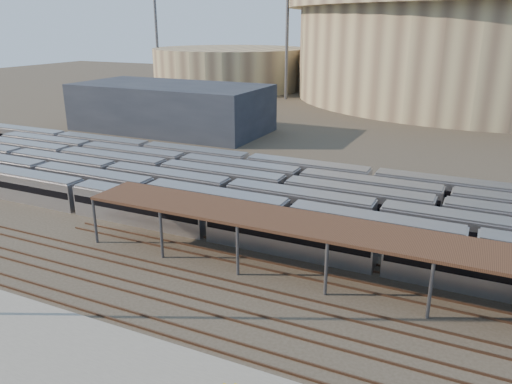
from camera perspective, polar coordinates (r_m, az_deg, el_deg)
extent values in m
plane|color=#383026|center=(51.25, -11.98, -7.77)|extent=(420.00, 420.00, 0.00)
cube|color=#B7B8BC|center=(55.40, -5.35, -3.31)|extent=(112.00, 2.90, 3.60)
cube|color=#B7B8BC|center=(55.72, 3.77, -3.13)|extent=(112.00, 2.90, 3.60)
cube|color=#B7B8BC|center=(63.19, -3.12, -0.43)|extent=(112.00, 2.90, 3.60)
cube|color=#B7B8BC|center=(64.39, 3.34, -0.07)|extent=(112.00, 2.90, 3.60)
cube|color=#B7B8BC|center=(67.96, 5.04, 0.91)|extent=(112.00, 2.90, 3.60)
cube|color=#B7B8BC|center=(75.38, -0.90, 2.78)|extent=(112.00, 2.90, 3.60)
cylinder|color=#505055|center=(56.02, -17.93, -3.16)|extent=(0.30, 0.30, 5.00)
cylinder|color=#505055|center=(59.75, -14.45, -1.46)|extent=(0.30, 0.30, 5.00)
cylinder|color=#505055|center=(50.83, -10.77, -4.81)|extent=(0.30, 0.30, 5.00)
cylinder|color=#505055|center=(54.91, -7.50, -2.81)|extent=(0.30, 0.30, 5.00)
cylinder|color=#505055|center=(46.64, -2.12, -6.70)|extent=(0.30, 0.30, 5.00)
cylinder|color=#505055|center=(51.06, 0.66, -4.35)|extent=(0.30, 0.30, 5.00)
cylinder|color=#505055|center=(43.74, 8.02, -8.70)|extent=(0.30, 0.30, 5.00)
cylinder|color=#505055|center=(48.43, 9.97, -5.98)|extent=(0.30, 0.30, 5.00)
cylinder|color=#505055|center=(42.42, 19.30, -10.59)|extent=(0.30, 0.30, 5.00)
cylinder|color=#505055|center=(47.24, 20.10, -7.57)|extent=(0.30, 0.30, 5.00)
cube|color=#331D14|center=(44.13, 14.57, -5.08)|extent=(60.00, 6.00, 0.30)
cube|color=#4C3323|center=(50.00, -13.19, -8.46)|extent=(170.00, 0.12, 0.18)
cube|color=#4C3323|center=(51.04, -12.15, -7.79)|extent=(170.00, 0.12, 0.18)
cube|color=#4C3323|center=(47.34, -16.20, -10.36)|extent=(170.00, 0.12, 0.18)
cube|color=#4C3323|center=(48.32, -15.03, -9.63)|extent=(170.00, 0.12, 0.18)
cube|color=#4C3323|center=(44.89, -19.60, -12.45)|extent=(170.00, 0.12, 0.18)
cube|color=#4C3323|center=(45.79, -18.28, -11.64)|extent=(170.00, 0.12, 0.18)
cylinder|color=tan|center=(176.26, 24.89, 14.31)|extent=(116.00, 116.00, 28.00)
cylinder|color=tan|center=(188.85, -2.89, 14.00)|extent=(56.00, 56.00, 14.00)
cube|color=#1E232D|center=(112.45, -9.70, 9.51)|extent=(42.00, 20.00, 10.00)
cylinder|color=#505055|center=(157.43, 3.56, 17.06)|extent=(1.00, 1.00, 36.00)
cylinder|color=#505055|center=(193.09, -11.28, 17.06)|extent=(1.00, 1.00, 36.00)
cylinder|color=#505055|center=(199.85, 14.78, 16.86)|extent=(1.00, 1.00, 36.00)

